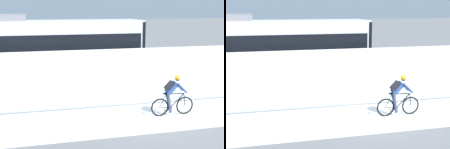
% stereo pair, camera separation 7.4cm
% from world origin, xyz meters
% --- Properties ---
extents(ground_plane, '(200.00, 200.00, 0.00)m').
position_xyz_m(ground_plane, '(0.00, 0.00, 0.00)').
color(ground_plane, slate).
extents(bike_path_deck, '(32.00, 3.20, 0.01)m').
position_xyz_m(bike_path_deck, '(0.00, 0.00, 0.01)').
color(bike_path_deck, silver).
rests_on(bike_path_deck, ground).
extents(glass_parapet, '(32.00, 0.05, 1.19)m').
position_xyz_m(glass_parapet, '(0.00, 1.85, 0.60)').
color(glass_parapet, silver).
rests_on(glass_parapet, ground).
extents(concrete_barrier_wall, '(32.00, 0.36, 2.19)m').
position_xyz_m(concrete_barrier_wall, '(0.00, 3.65, 1.09)').
color(concrete_barrier_wall, silver).
rests_on(concrete_barrier_wall, ground).
extents(tram_rail_near, '(32.00, 0.08, 0.01)m').
position_xyz_m(tram_rail_near, '(0.00, 6.13, 0.00)').
color(tram_rail_near, '#595654').
rests_on(tram_rail_near, ground).
extents(tram_rail_far, '(32.00, 0.08, 0.01)m').
position_xyz_m(tram_rail_far, '(0.00, 7.57, 0.00)').
color(tram_rail_far, '#595654').
rests_on(tram_rail_far, ground).
extents(tram, '(11.06, 2.54, 3.81)m').
position_xyz_m(tram, '(-3.97, 6.85, 1.89)').
color(tram, silver).
rests_on(tram, ground).
extents(cyclist_on_bike, '(1.77, 0.58, 1.61)m').
position_xyz_m(cyclist_on_bike, '(0.70, -0.00, 0.80)').
color(cyclist_on_bike, black).
rests_on(cyclist_on_bike, ground).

